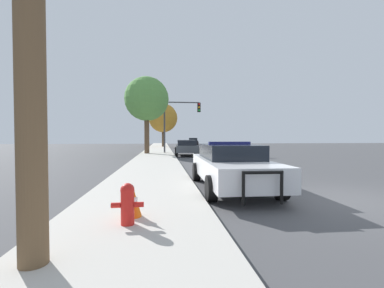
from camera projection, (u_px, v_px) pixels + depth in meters
The scene contains 10 objects.
ground_plane at pixel (345, 200), 6.53m from camera, with size 110.00×110.00×0.00m, color #474749.
sidewalk_left at pixel (141, 204), 5.93m from camera, with size 3.00×110.00×0.13m.
police_car at pixel (231, 165), 8.05m from camera, with size 2.11×5.16×1.46m.
fire_hydrant at pixel (128, 203), 4.34m from camera, with size 0.54×0.24×0.70m.
traffic_light at pixel (179, 116), 24.34m from camera, with size 3.51×0.35×4.91m.
car_background_distant at pixel (193, 141), 49.68m from camera, with size 2.23×4.80×1.41m.
car_background_midblock at pixel (187, 147), 21.99m from camera, with size 2.16×4.40×1.34m.
tree_sidewalk_far at pixel (163, 118), 39.18m from camera, with size 4.39×4.39×6.57m.
tree_sidewalk_mid at pixel (147, 99), 23.01m from camera, with size 3.95×3.95×6.88m.
traffic_cone at pixel (133, 201), 4.78m from camera, with size 0.34×0.34×0.60m.
Camera 1 is at (-4.61, -5.99, 1.62)m, focal length 24.00 mm.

